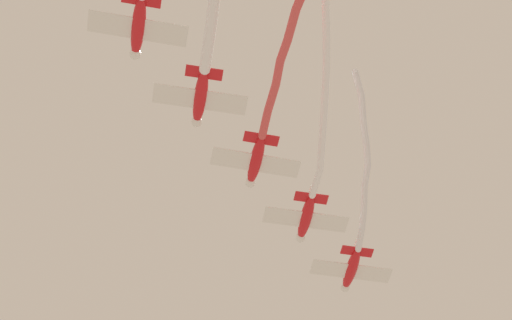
{
  "coord_description": "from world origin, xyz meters",
  "views": [
    {
      "loc": [
        -13.83,
        58.86,
        1.68
      ],
      "look_at": [
        3.26,
        19.77,
        58.56
      ],
      "focal_mm": 56.04,
      "sensor_mm": 36.0,
      "label": 1
    }
  ],
  "objects_px": {
    "airplane_slot": "(200,98)",
    "airplane_trail": "(138,27)",
    "airplane_right_wing": "(256,161)",
    "airplane_lead": "(351,270)",
    "airplane_left_wing": "(306,218)"
  },
  "relations": [
    {
      "from": "airplane_slot",
      "to": "airplane_left_wing",
      "type": "bearing_deg",
      "value": -45.53
    },
    {
      "from": "airplane_right_wing",
      "to": "airplane_slot",
      "type": "bearing_deg",
      "value": 132.8
    },
    {
      "from": "airplane_slot",
      "to": "airplane_trail",
      "type": "xyz_separation_m",
      "value": [
        1.7,
        7.85,
        0.25
      ]
    },
    {
      "from": "airplane_lead",
      "to": "airplane_right_wing",
      "type": "xyz_separation_m",
      "value": [
        3.39,
        15.71,
        0.5
      ]
    },
    {
      "from": "airplane_lead",
      "to": "airplane_slot",
      "type": "distance_m",
      "value": 24.11
    },
    {
      "from": "airplane_trail",
      "to": "airplane_lead",
      "type": "bearing_deg",
      "value": -46.55
    },
    {
      "from": "airplane_left_wing",
      "to": "airplane_right_wing",
      "type": "bearing_deg",
      "value": 134.5
    },
    {
      "from": "airplane_lead",
      "to": "airplane_slot",
      "type": "xyz_separation_m",
      "value": [
        5.08,
        23.55,
        0.75
      ]
    },
    {
      "from": "airplane_right_wing",
      "to": "airplane_slot",
      "type": "height_order",
      "value": "airplane_slot"
    },
    {
      "from": "airplane_lead",
      "to": "airplane_right_wing",
      "type": "relative_size",
      "value": 1.01
    },
    {
      "from": "airplane_left_wing",
      "to": "airplane_right_wing",
      "type": "height_order",
      "value": "airplane_right_wing"
    },
    {
      "from": "airplane_lead",
      "to": "airplane_trail",
      "type": "xyz_separation_m",
      "value": [
        6.78,
        31.41,
        1.0
      ]
    },
    {
      "from": "airplane_slot",
      "to": "airplane_trail",
      "type": "height_order",
      "value": "airplane_trail"
    },
    {
      "from": "airplane_lead",
      "to": "airplane_trail",
      "type": "height_order",
      "value": "airplane_trail"
    },
    {
      "from": "airplane_lead",
      "to": "airplane_slot",
      "type": "relative_size",
      "value": 1.0
    }
  ]
}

